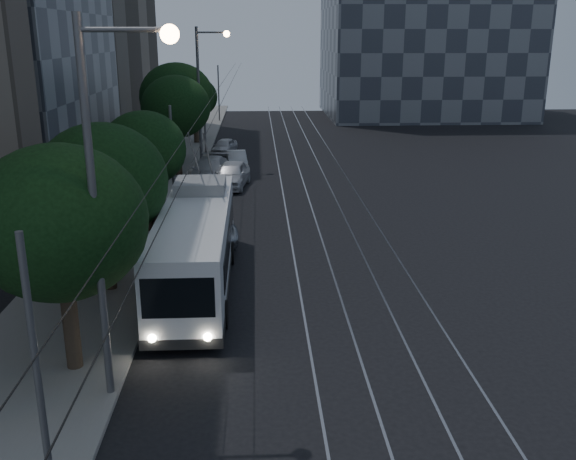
# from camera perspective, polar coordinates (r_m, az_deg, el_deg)

# --- Properties ---
(ground) EXTENTS (120.00, 120.00, 0.00)m
(ground) POSITION_cam_1_polar(r_m,az_deg,el_deg) (22.59, 0.61, -7.00)
(ground) COLOR black
(ground) RESTS_ON ground
(sidewalk) EXTENTS (5.00, 90.00, 0.15)m
(sidewalk) POSITION_cam_1_polar(r_m,az_deg,el_deg) (42.07, -11.30, 4.19)
(sidewalk) COLOR gray
(sidewalk) RESTS_ON ground
(tram_rails) EXTENTS (4.52, 90.00, 0.02)m
(tram_rails) POSITION_cam_1_polar(r_m,az_deg,el_deg) (41.79, 2.43, 4.32)
(tram_rails) COLOR gray
(tram_rails) RESTS_ON ground
(overhead_wires) EXTENTS (2.23, 90.00, 6.00)m
(overhead_wires) POSITION_cam_1_polar(r_m,az_deg,el_deg) (41.16, -8.06, 8.88)
(overhead_wires) COLOR black
(overhead_wires) RESTS_ON ground
(building_distant_right) EXTENTS (22.00, 18.00, 24.00)m
(building_distant_right) POSITION_cam_1_polar(r_m,az_deg,el_deg) (78.05, 12.15, 18.75)
(building_distant_right) COLOR #383D47
(building_distant_right) RESTS_ON ground
(trolleybus) EXTENTS (2.61, 11.84, 5.63)m
(trolleybus) POSITION_cam_1_polar(r_m,az_deg,el_deg) (24.31, -8.15, -1.31)
(trolleybus) COLOR silver
(trolleybus) RESTS_ON ground
(pickup_silver) EXTENTS (5.02, 7.11, 1.80)m
(pickup_silver) POSITION_cam_1_polar(r_m,az_deg,el_deg) (29.93, -8.54, 0.75)
(pickup_silver) COLOR #ADB0B5
(pickup_silver) RESTS_ON ground
(car_white_a) EXTENTS (2.55, 4.88, 1.59)m
(car_white_a) POSITION_cam_1_polar(r_m,az_deg,el_deg) (40.30, -5.03, 4.94)
(car_white_a) COLOR silver
(car_white_a) RESTS_ON ground
(car_white_b) EXTENTS (2.69, 5.58, 1.57)m
(car_white_b) POSITION_cam_1_polar(r_m,az_deg,el_deg) (41.68, -6.96, 5.27)
(car_white_b) COLOR #ADADB2
(car_white_b) RESTS_ON ground
(car_white_c) EXTENTS (1.70, 3.88, 1.24)m
(car_white_c) POSITION_cam_1_polar(r_m,az_deg,el_deg) (45.92, -4.58, 6.23)
(car_white_c) COLOR #B0B0B4
(car_white_c) RESTS_ON ground
(car_white_d) EXTENTS (2.25, 3.83, 1.22)m
(car_white_d) POSITION_cam_1_polar(r_m,az_deg,el_deg) (51.70, -5.67, 7.41)
(car_white_d) COLOR silver
(car_white_d) RESTS_ON ground
(tree_0) EXTENTS (4.67, 4.67, 6.52)m
(tree_0) POSITION_cam_1_polar(r_m,az_deg,el_deg) (18.05, -19.62, 0.59)
(tree_0) COLOR black
(tree_0) RESTS_ON ground
(tree_1) EXTENTS (4.66, 4.66, 6.28)m
(tree_1) POSITION_cam_1_polar(r_m,az_deg,el_deg) (23.69, -16.19, 4.10)
(tree_1) COLOR black
(tree_1) RESTS_ON ground
(tree_2) EXTENTS (3.94, 3.94, 5.86)m
(tree_2) POSITION_cam_1_polar(r_m,az_deg,el_deg) (30.71, -12.70, 7.00)
(tree_2) COLOR black
(tree_2) RESTS_ON ground
(tree_3) EXTENTS (4.53, 4.53, 6.68)m
(tree_3) POSITION_cam_1_polar(r_m,az_deg,el_deg) (43.16, -9.94, 10.71)
(tree_3) COLOR black
(tree_3) RESTS_ON ground
(tree_4) EXTENTS (5.38, 5.38, 7.27)m
(tree_4) POSITION_cam_1_polar(r_m,az_deg,el_deg) (48.05, -9.85, 11.59)
(tree_4) COLOR black
(tree_4) RESTS_ON ground
(tree_5) EXTENTS (3.85, 3.85, 5.76)m
(tree_5) POSITION_cam_1_polar(r_m,az_deg,el_deg) (56.45, -8.28, 11.59)
(tree_5) COLOR black
(tree_5) RESTS_ON ground
(streetlamp_near) EXTENTS (2.35, 0.44, 9.68)m
(streetlamp_near) POSITION_cam_1_polar(r_m,az_deg,el_deg) (15.94, -15.64, 4.26)
(streetlamp_near) COLOR #5D5C5F
(streetlamp_near) RESTS_ON ground
(streetlamp_far) EXTENTS (2.35, 0.44, 9.68)m
(streetlamp_far) POSITION_cam_1_polar(r_m,az_deg,el_deg) (45.96, -7.44, 12.73)
(streetlamp_far) COLOR #5D5C5F
(streetlamp_far) RESTS_ON ground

